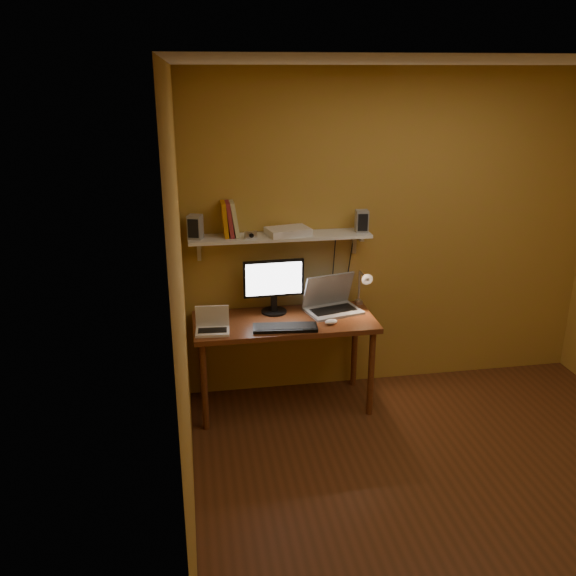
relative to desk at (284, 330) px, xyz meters
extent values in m
cube|color=#592D17|center=(0.95, -1.28, -0.67)|extent=(3.40, 3.20, 0.02)
cube|color=silver|center=(0.95, -1.28, 1.95)|extent=(3.40, 3.20, 0.02)
cube|color=#B07D35|center=(0.95, 0.33, 0.64)|extent=(3.40, 0.02, 2.60)
cube|color=#B07D35|center=(-0.76, -1.28, 0.64)|extent=(0.02, 3.20, 2.60)
cube|color=brown|center=(0.00, 0.00, 0.07)|extent=(1.40, 0.60, 0.04)
cylinder|color=brown|center=(-0.64, -0.24, -0.31)|extent=(0.05, 0.05, 0.71)
cylinder|color=brown|center=(0.64, -0.24, -0.31)|extent=(0.05, 0.05, 0.71)
cylinder|color=brown|center=(-0.64, 0.24, -0.31)|extent=(0.05, 0.05, 0.71)
cylinder|color=brown|center=(0.64, 0.24, -0.31)|extent=(0.05, 0.05, 0.71)
cube|color=silver|center=(0.00, 0.19, 0.70)|extent=(1.40, 0.25, 0.02)
cube|color=silver|center=(-0.62, 0.30, 0.60)|extent=(0.03, 0.03, 0.18)
cube|color=silver|center=(0.62, 0.30, 0.60)|extent=(0.03, 0.03, 0.18)
cylinder|color=black|center=(-0.06, 0.17, 0.09)|extent=(0.21, 0.21, 0.01)
cube|color=black|center=(-0.06, 0.17, 0.17)|extent=(0.05, 0.04, 0.15)
cube|color=black|center=(-0.06, 0.17, 0.37)|extent=(0.48, 0.05, 0.29)
cube|color=white|center=(-0.06, 0.15, 0.37)|extent=(0.44, 0.02, 0.26)
cube|color=gray|center=(0.41, 0.09, 0.10)|extent=(0.47, 0.38, 0.02)
cube|color=black|center=(0.41, 0.09, 0.11)|extent=(0.38, 0.24, 0.00)
cube|color=gray|center=(0.39, 0.19, 0.24)|extent=(0.43, 0.21, 0.28)
cube|color=#121A3A|center=(0.39, 0.19, 0.24)|extent=(0.37, 0.17, 0.24)
cube|color=white|center=(-0.56, -0.16, 0.10)|extent=(0.26, 0.19, 0.02)
cube|color=black|center=(-0.56, -0.16, 0.11)|extent=(0.22, 0.11, 0.00)
cube|color=white|center=(-0.55, -0.08, 0.19)|extent=(0.25, 0.05, 0.17)
cube|color=black|center=(-0.55, -0.08, 0.19)|extent=(0.22, 0.04, 0.14)
cube|color=black|center=(-0.02, -0.18, 0.10)|extent=(0.49, 0.21, 0.03)
ellipsoid|color=white|center=(0.34, -0.14, 0.10)|extent=(0.12, 0.09, 0.04)
cube|color=silver|center=(0.66, 0.24, 0.08)|extent=(0.05, 0.06, 0.08)
cylinder|color=silver|center=(0.66, 0.24, 0.23)|extent=(0.02, 0.02, 0.28)
cylinder|color=silver|center=(0.66, 0.16, 0.37)|extent=(0.01, 0.16, 0.01)
cone|color=silver|center=(0.66, 0.08, 0.37)|extent=(0.09, 0.09, 0.09)
sphere|color=#FFE0A5|center=(0.66, 0.06, 0.37)|extent=(0.04, 0.04, 0.04)
cube|color=gray|center=(-0.64, 0.19, 0.80)|extent=(0.13, 0.13, 0.18)
cube|color=gray|center=(0.64, 0.18, 0.80)|extent=(0.10, 0.10, 0.17)
cube|color=#C67813|center=(-0.42, 0.22, 0.84)|extent=(0.05, 0.18, 0.27)
cube|color=maroon|center=(-0.38, 0.22, 0.84)|extent=(0.06, 0.18, 0.27)
cube|color=beige|center=(-0.34, 0.22, 0.84)|extent=(0.07, 0.18, 0.27)
cube|color=silver|center=(-0.23, 0.13, 0.74)|extent=(0.10, 0.04, 0.06)
cylinder|color=black|center=(-0.23, 0.11, 0.74)|extent=(0.04, 0.02, 0.03)
cube|color=white|center=(0.06, 0.19, 0.74)|extent=(0.36, 0.28, 0.05)
camera|label=1|loc=(-0.70, -4.28, 1.90)|focal=38.00mm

